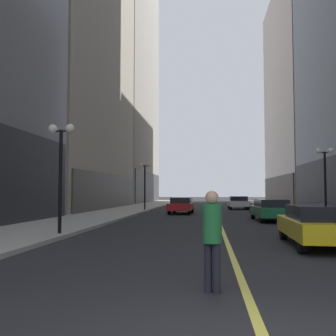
{
  "coord_description": "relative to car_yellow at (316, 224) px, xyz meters",
  "views": [
    {
      "loc": [
        -0.65,
        -4.16,
        1.75
      ],
      "look_at": [
        -3.94,
        27.86,
        3.75
      ],
      "focal_mm": 41.53,
      "sensor_mm": 36.0,
      "label": 1
    }
  ],
  "objects": [
    {
      "name": "car_white",
      "position": [
        -0.4,
        27.34,
        -0.0
      ],
      "size": [
        1.97,
        4.13,
        1.32
      ],
      "color": "silver",
      "rests_on": "ground"
    },
    {
      "name": "car_red",
      "position": [
        -5.64,
        18.71,
        -0.0
      ],
      "size": [
        1.96,
        4.59,
        1.32
      ],
      "color": "#B21919",
      "rests_on": "ground"
    },
    {
      "name": "pedestrian_in_green_parka",
      "position": [
        -3.41,
        -6.14,
        0.32
      ],
      "size": [
        0.45,
        0.45,
        1.77
      ],
      "color": "black",
      "rests_on": "ground"
    },
    {
      "name": "lane_centre_stripe",
      "position": [
        -2.82,
        26.12,
        -0.72
      ],
      "size": [
        0.16,
        70.0,
        0.01
      ],
      "primitive_type": "cube",
      "color": "#E5D64C",
      "rests_on": "ground"
    },
    {
      "name": "sidewalk_left",
      "position": [
        -11.07,
        26.12,
        -0.65
      ],
      "size": [
        4.5,
        78.0,
        0.15
      ],
      "primitive_type": "cube",
      "color": "#ADA8A0",
      "rests_on": "ground"
    },
    {
      "name": "street_lamp_right_mid",
      "position": [
        3.58,
        11.21,
        2.54
      ],
      "size": [
        1.06,
        0.36,
        4.43
      ],
      "color": "black",
      "rests_on": "ground"
    },
    {
      "name": "ground_plane",
      "position": [
        -2.82,
        26.12,
        -0.72
      ],
      "size": [
        200.0,
        200.0,
        0.0
      ],
      "primitive_type": "plane",
      "color": "#262628"
    },
    {
      "name": "building_left_mid",
      "position": [
        -18.96,
        25.62,
        13.7
      ],
      "size": [
        11.48,
        24.0,
        28.97
      ],
      "color": "#B7AD99",
      "rests_on": "ground"
    },
    {
      "name": "street_lamp_left_far",
      "position": [
        -9.22,
        22.1,
        2.54
      ],
      "size": [
        1.06,
        0.36,
        4.43
      ],
      "color": "black",
      "rests_on": "ground"
    },
    {
      "name": "building_right_far",
      "position": [
        12.96,
        51.12,
        16.98
      ],
      "size": [
        10.78,
        26.0,
        35.56
      ],
      "color": "gray",
      "rests_on": "ground"
    },
    {
      "name": "sidewalk_right",
      "position": [
        5.43,
        26.12,
        -0.65
      ],
      "size": [
        4.5,
        78.0,
        0.15
      ],
      "primitive_type": "cube",
      "color": "#ADA8A0",
      "rests_on": "ground"
    },
    {
      "name": "car_green",
      "position": [
        0.28,
        10.97,
        0.0
      ],
      "size": [
        2.01,
        4.79,
        1.32
      ],
      "color": "#196038",
      "rests_on": "ground"
    },
    {
      "name": "car_yellow",
      "position": [
        0.0,
        0.0,
        0.0
      ],
      "size": [
        1.93,
        4.84,
        1.32
      ],
      "color": "yellow",
      "rests_on": "ground"
    },
    {
      "name": "street_lamp_left_near",
      "position": [
        -9.22,
        1.64,
        2.54
      ],
      "size": [
        1.06,
        0.36,
        4.43
      ],
      "color": "black",
      "rests_on": "ground"
    }
  ]
}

